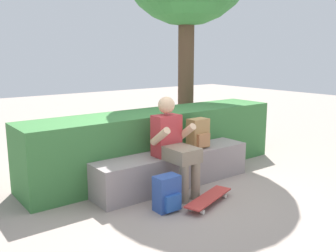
# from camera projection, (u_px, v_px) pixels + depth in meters

# --- Properties ---
(ground_plane) EXTENTS (24.00, 24.00, 0.00)m
(ground_plane) POSITION_uv_depth(u_px,v_px,m) (189.00, 192.00, 4.69)
(ground_plane) COLOR gray
(bench_main) EXTENTS (2.28, 0.47, 0.45)m
(bench_main) POSITION_uv_depth(u_px,v_px,m) (174.00, 169.00, 4.89)
(bench_main) COLOR gray
(bench_main) RESTS_ON ground
(person_skater) EXTENTS (0.49, 0.62, 1.20)m
(person_skater) POSITION_uv_depth(u_px,v_px,m) (174.00, 142.00, 4.53)
(person_skater) COLOR #B73338
(person_skater) RESTS_ON ground
(skateboard_near_person) EXTENTS (0.82, 0.45, 0.09)m
(skateboard_near_person) POSITION_uv_depth(u_px,v_px,m) (209.00, 198.00, 4.29)
(skateboard_near_person) COLOR #BC3833
(skateboard_near_person) RESTS_ON ground
(backpack_on_bench) EXTENTS (0.28, 0.23, 0.40)m
(backpack_on_bench) POSITION_uv_depth(u_px,v_px,m) (198.00, 134.00, 5.04)
(backpack_on_bench) COLOR #A37A47
(backpack_on_bench) RESTS_ON bench_main
(backpack_on_ground) EXTENTS (0.28, 0.23, 0.40)m
(backpack_on_ground) POSITION_uv_depth(u_px,v_px,m) (167.00, 194.00, 4.10)
(backpack_on_ground) COLOR #2D4C99
(backpack_on_ground) RESTS_ON ground
(hedge_row) EXTENTS (4.01, 0.78, 0.90)m
(hedge_row) POSITION_uv_depth(u_px,v_px,m) (158.00, 141.00, 5.43)
(hedge_row) COLOR #387038
(hedge_row) RESTS_ON ground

